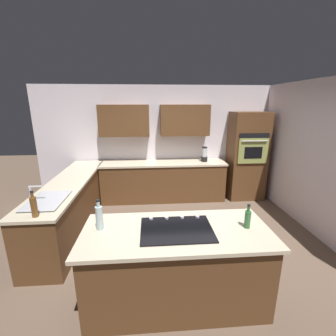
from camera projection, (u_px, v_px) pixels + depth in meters
name	position (u px, v px, depth m)	size (l,w,h in m)	color
ground_plane	(175.00, 239.00, 3.91)	(14.00, 14.00, 0.00)	brown
wall_back	(164.00, 137.00, 5.49)	(6.00, 0.44, 2.60)	silver
wall_left	(315.00, 157.00, 4.04)	(0.10, 4.00, 2.60)	silver
lower_cabinets_back	(163.00, 182.00, 5.44)	(2.80, 0.60, 0.86)	brown
countertop_back	(163.00, 163.00, 5.32)	(2.84, 0.64, 0.04)	beige
lower_cabinets_side	(72.00, 205.00, 4.19)	(0.60, 2.90, 0.86)	brown
countertop_side	(69.00, 182.00, 4.07)	(0.64, 2.94, 0.04)	beige
island_base	(176.00, 267.00, 2.60)	(1.93, 0.81, 0.86)	brown
island_top	(177.00, 232.00, 2.48)	(2.01, 0.89, 0.04)	beige
wall_oven	(247.00, 156.00, 5.43)	(0.80, 0.66, 2.01)	brown
sink_unit	(46.00, 200.00, 3.19)	(0.46, 0.70, 0.23)	#515456
cooktop	(177.00, 229.00, 2.48)	(0.76, 0.56, 0.03)	black
blender	(204.00, 155.00, 5.36)	(0.15, 0.15, 0.34)	black
dish_soap_bottle	(34.00, 206.00, 2.73)	(0.07, 0.07, 0.33)	brown
oil_bottle	(99.00, 217.00, 2.46)	(0.08, 0.08, 0.34)	silver
second_bottle	(248.00, 219.00, 2.50)	(0.06, 0.06, 0.27)	#336B38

